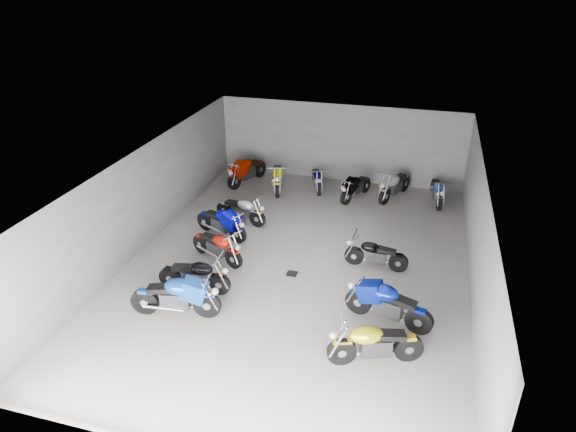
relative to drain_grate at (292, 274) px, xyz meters
name	(u,v)px	position (x,y,z in m)	size (l,w,h in m)	color
ground	(296,265)	(0.00, 0.50, -0.01)	(14.00, 14.00, 0.00)	#A19E98
wall_back	(340,143)	(0.00, 7.50, 1.59)	(10.00, 0.10, 3.20)	slate
wall_left	(142,199)	(-5.00, 0.50, 1.59)	(0.10, 14.00, 3.20)	slate
wall_right	(478,241)	(5.00, 0.50, 1.59)	(0.10, 14.00, 3.20)	slate
ceiling	(297,166)	(0.00, 0.50, 3.21)	(10.00, 14.00, 0.04)	black
drain_grate	(292,274)	(0.00, 0.00, 0.00)	(0.32, 0.32, 0.01)	black
motorcycle_left_b	(177,297)	(-2.36, -2.66, 0.56)	(2.37, 0.63, 1.05)	black
motorcycle_left_c	(195,275)	(-2.37, -1.53, 0.50)	(2.11, 0.43, 0.93)	black
motorcycle_left_d	(217,246)	(-2.40, 0.14, 0.49)	(1.93, 0.96, 0.90)	black
motorcycle_left_e	(222,223)	(-2.85, 1.60, 0.51)	(2.03, 0.92, 0.94)	black
motorcycle_left_f	(241,210)	(-2.58, 2.73, 0.48)	(1.98, 0.64, 0.88)	black
motorcycle_right_b	(374,343)	(2.76, -3.06, 0.53)	(2.16, 0.91, 0.99)	black
motorcycle_right_c	(387,304)	(2.90, -1.52, 0.55)	(2.28, 0.75, 1.02)	black
motorcycle_right_e	(375,254)	(2.31, 1.01, 0.45)	(1.91, 0.39, 0.84)	black
motorcycle_back_a	(247,171)	(-3.57, 6.10, 0.54)	(0.93, 2.20, 1.01)	black
motorcycle_back_b	(277,177)	(-2.16, 5.81, 0.53)	(0.76, 2.19, 0.98)	black
motorcycle_back_c	(317,179)	(-0.65, 6.26, 0.44)	(0.75, 1.80, 0.82)	black
motorcycle_back_d	(356,187)	(0.98, 5.78, 0.48)	(0.89, 1.94, 0.90)	black
motorcycle_back_e	(394,185)	(2.41, 6.24, 0.54)	(1.03, 2.13, 0.99)	black
motorcycle_back_f	(437,191)	(4.00, 6.25, 0.47)	(0.52, 1.98, 0.87)	black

